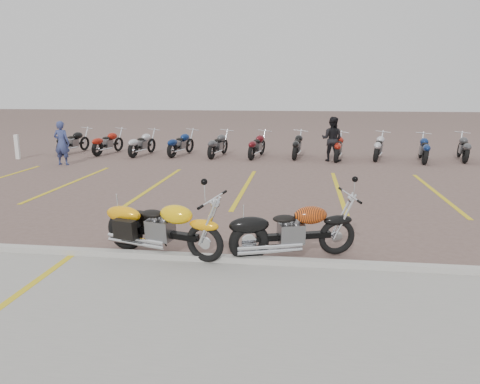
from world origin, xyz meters
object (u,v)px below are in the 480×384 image
Objects in this scene: yellow_cruiser at (161,229)px; person_a at (62,143)px; person_b at (332,139)px; flame_cruiser at (290,233)px; bollard at (17,147)px.

person_a reaches higher than yellow_cruiser.
person_b reaches higher than person_a.
yellow_cruiser is 1.37× the size of person_a.
flame_cruiser is at bearing 102.22° from person_b.
person_b is 12.79m from bollard.
yellow_cruiser is at bearing -47.93° from bollard.
person_a is 0.95× the size of person_b.
person_b reaches higher than flame_cruiser.
person_b is (3.55, 11.31, 0.40)m from yellow_cruiser.
flame_cruiser is at bearing -41.31° from bollard.
flame_cruiser is 11.25m from person_b.
bollard is (-9.18, 10.16, 0.02)m from yellow_cruiser.
person_a is at bearing 31.79° from person_b.
bollard reaches higher than flame_cruiser.
yellow_cruiser is 11.17m from person_a.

